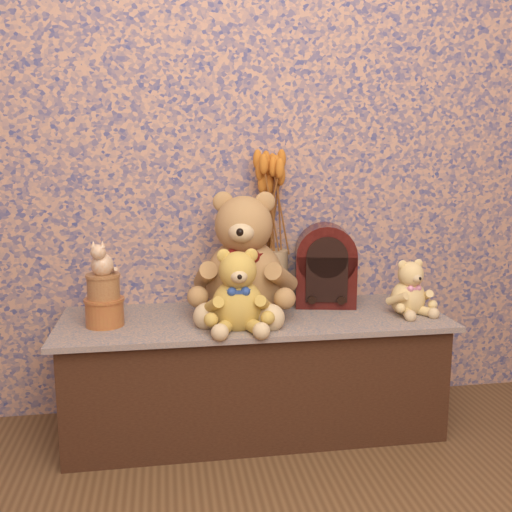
{
  "coord_description": "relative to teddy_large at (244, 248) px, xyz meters",
  "views": [
    {
      "loc": [
        -0.32,
        -0.81,
        1.06
      ],
      "look_at": [
        0.0,
        1.2,
        0.69
      ],
      "focal_mm": 40.33,
      "sensor_mm": 36.0,
      "label": 1
    }
  ],
  "objects": [
    {
      "name": "teddy_medium",
      "position": [
        -0.05,
        -0.19,
        -0.1
      ],
      "size": [
        0.25,
        0.3,
        0.3
      ],
      "primitive_type": null,
      "rotation": [
        0.0,
        0.0,
        -0.05
      ],
      "color": "gold",
      "rests_on": "display_shelf"
    },
    {
      "name": "biscuit_tin_upper",
      "position": [
        -0.52,
        -0.09,
        -0.11
      ],
      "size": [
        0.12,
        0.12,
        0.09
      ],
      "primitive_type": "cylinder",
      "rotation": [
        0.0,
        0.0,
        -0.03
      ],
      "color": "tan",
      "rests_on": "biscuit_tin_lower"
    },
    {
      "name": "teddy_large",
      "position": [
        0.0,
        0.0,
        0.0
      ],
      "size": [
        0.5,
        0.55,
        0.5
      ],
      "primitive_type": null,
      "rotation": [
        0.0,
        0.0,
        -0.24
      ],
      "color": "#A4733F",
      "rests_on": "display_shelf"
    },
    {
      "name": "cathedral_radio",
      "position": [
        0.34,
        0.06,
        -0.09
      ],
      "size": [
        0.27,
        0.22,
        0.33
      ],
      "primitive_type": null,
      "rotation": [
        0.0,
        0.0,
        -0.2
      ],
      "color": "#380C0A",
      "rests_on": "display_shelf"
    },
    {
      "name": "biscuit_tin_lower",
      "position": [
        -0.52,
        -0.09,
        -0.2
      ],
      "size": [
        0.16,
        0.16,
        0.1
      ],
      "primitive_type": "cylinder",
      "rotation": [
        0.0,
        0.0,
        0.25
      ],
      "color": "#BD8B37",
      "rests_on": "display_shelf"
    },
    {
      "name": "cat_figurine",
      "position": [
        -0.52,
        -0.09,
        -0.0
      ],
      "size": [
        0.12,
        0.12,
        0.13
      ],
      "primitive_type": null,
      "rotation": [
        0.0,
        0.0,
        -0.28
      ],
      "color": "silver",
      "rests_on": "biscuit_tin_upper"
    },
    {
      "name": "display_shelf",
      "position": [
        0.03,
        -0.06,
        -0.48
      ],
      "size": [
        1.44,
        0.51,
        0.45
      ],
      "primitive_type": "cube",
      "color": "#375172",
      "rests_on": "ground"
    },
    {
      "name": "dried_stalks",
      "position": [
        0.12,
        0.1,
        0.17
      ],
      "size": [
        0.25,
        0.25,
        0.38
      ],
      "primitive_type": null,
      "rotation": [
        0.0,
        0.0,
        -0.3
      ],
      "color": "orange",
      "rests_on": "ceramic_vase"
    },
    {
      "name": "ceramic_vase",
      "position": [
        0.12,
        0.1,
        -0.14
      ],
      "size": [
        0.17,
        0.17,
        0.22
      ],
      "primitive_type": "cylinder",
      "rotation": [
        0.0,
        0.0,
        0.38
      ],
      "color": "tan",
      "rests_on": "display_shelf"
    },
    {
      "name": "teddy_small",
      "position": [
        0.62,
        -0.11,
        -0.14
      ],
      "size": [
        0.22,
        0.24,
        0.23
      ],
      "primitive_type": null,
      "rotation": [
        0.0,
        0.0,
        0.19
      ],
      "color": "#D9B667",
      "rests_on": "display_shelf"
    }
  ]
}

